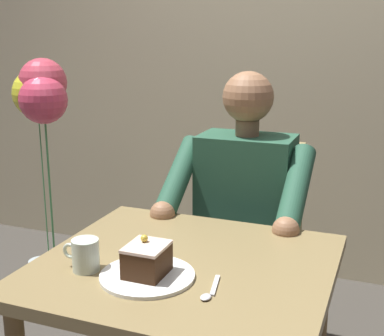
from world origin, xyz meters
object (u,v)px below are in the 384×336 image
at_px(dessert_spoon, 210,292).
at_px(balloon_display, 41,109).
at_px(seated_person, 239,225).
at_px(cake_slice, 147,259).
at_px(coffee_cup, 85,254).
at_px(dining_table, 185,294).
at_px(chair, 250,240).

height_order(dessert_spoon, balloon_display, balloon_display).
relative_size(seated_person, balloon_display, 0.98).
relative_size(cake_slice, coffee_cup, 1.07).
relative_size(dining_table, balloon_display, 0.67).
xyz_separation_m(dining_table, dessert_spoon, (-0.13, 0.15, 0.10)).
bearing_deg(seated_person, dessert_spoon, 100.37).
distance_m(chair, dessert_spoon, 0.91).
height_order(chair, dessert_spoon, chair).
bearing_deg(dessert_spoon, cake_slice, -6.53).
relative_size(cake_slice, dessert_spoon, 0.82).
distance_m(chair, cake_slice, 0.89).
xyz_separation_m(chair, balloon_display, (1.03, -0.03, 0.49)).
xyz_separation_m(dining_table, seated_person, (0.00, -0.55, 0.02)).
height_order(cake_slice, coffee_cup, cake_slice).
bearing_deg(balloon_display, coffee_cup, 131.55).
bearing_deg(cake_slice, dining_table, -114.24).
xyz_separation_m(dessert_spoon, balloon_display, (1.16, -0.90, 0.28)).
bearing_deg(seated_person, balloon_display, -11.11).
distance_m(dining_table, coffee_cup, 0.31).
distance_m(seated_person, balloon_display, 1.11).
xyz_separation_m(cake_slice, dessert_spoon, (-0.18, 0.02, -0.05)).
xyz_separation_m(seated_person, coffee_cup, (0.23, 0.70, 0.13)).
bearing_deg(cake_slice, seated_person, -94.77).
relative_size(chair, cake_slice, 7.67).
distance_m(seated_person, coffee_cup, 0.75).
height_order(seated_person, coffee_cup, seated_person).
height_order(dining_table, chair, chair).
bearing_deg(dining_table, coffee_cup, 31.97).
bearing_deg(chair, dessert_spoon, 98.32).
height_order(dining_table, cake_slice, cake_slice).
xyz_separation_m(chair, seated_person, (0.00, 0.18, 0.13)).
bearing_deg(dining_table, chair, -90.00).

